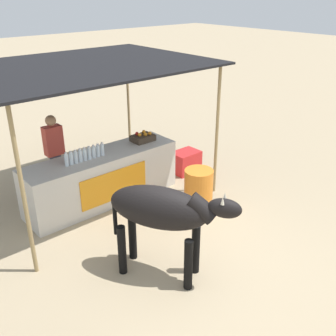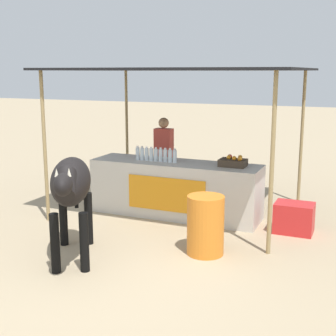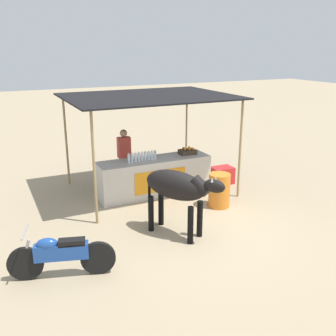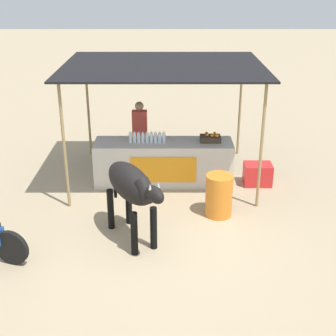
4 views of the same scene
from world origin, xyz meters
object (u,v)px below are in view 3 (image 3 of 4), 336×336
vendor_behind_counter (124,158)px  water_barrel (219,190)px  cow (178,188)px  stall_counter (154,176)px  motorcycle_parked (60,254)px  fruit_crate (188,152)px  cooler_box (222,175)px

vendor_behind_counter → water_barrel: 2.81m
water_barrel → cow: size_ratio=0.48×
stall_counter → vendor_behind_counter: 1.00m
motorcycle_parked → fruit_crate: bearing=36.6°
cooler_box → cow: size_ratio=0.34×
cooler_box → motorcycle_parked: (-5.10, -2.85, 0.19)m
stall_counter → cow: size_ratio=1.70×
cow → fruit_crate: bearing=57.8°
stall_counter → fruit_crate: size_ratio=6.82×
cow → motorcycle_parked: 2.64m
cooler_box → fruit_crate: bearing=171.8°
fruit_crate → cow: bearing=-122.2°
stall_counter → motorcycle_parked: bearing=-135.7°
fruit_crate → cow: 2.88m
stall_counter → fruit_crate: (1.02, 0.05, 0.55)m
vendor_behind_counter → stall_counter: bearing=-53.7°
fruit_crate → cow: size_ratio=0.25×
fruit_crate → cooler_box: fruit_crate is taller
cooler_box → cow: (-2.59, -2.29, 0.79)m
cooler_box → water_barrel: bearing=-125.7°
fruit_crate → water_barrel: 1.66m
cooler_box → water_barrel: water_barrel is taller
stall_counter → fruit_crate: 1.16m
cow → motorcycle_parked: (-2.50, -0.57, -0.60)m
stall_counter → cooler_box: stall_counter is taller
stall_counter → cow: 2.50m
fruit_crate → motorcycle_parked: 5.07m
cooler_box → water_barrel: 1.73m
vendor_behind_counter → cooler_box: 2.83m
vendor_behind_counter → water_barrel: vendor_behind_counter is taller
cow → motorcycle_parked: cow is taller
motorcycle_parked → cow: bearing=12.7°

